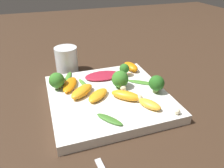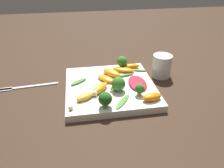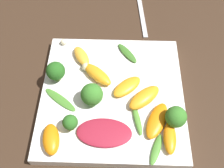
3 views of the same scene
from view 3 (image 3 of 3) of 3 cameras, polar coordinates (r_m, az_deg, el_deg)
ground_plane at (r=0.55m, az=0.08°, el=-3.15°), size 2.40×2.40×0.00m
plate at (r=0.54m, az=0.08°, el=-2.53°), size 0.29×0.29×0.02m
fork at (r=0.74m, az=6.13°, el=16.93°), size 0.03×0.20×0.01m
radicchio_leaf_0 at (r=0.49m, az=-1.71°, el=-10.53°), size 0.10×0.06×0.01m
orange_segment_0 at (r=0.50m, az=9.74°, el=-7.83°), size 0.06×0.09×0.01m
orange_segment_1 at (r=0.49m, az=12.48°, el=-11.40°), size 0.03×0.06×0.02m
orange_segment_2 at (r=0.52m, az=7.05°, el=-2.93°), size 0.08×0.07×0.02m
orange_segment_3 at (r=0.49m, az=-13.13°, el=-11.62°), size 0.04×0.06×0.02m
orange_segment_4 at (r=0.54m, az=-3.21°, el=2.12°), size 0.07×0.07×0.02m
orange_segment_5 at (r=0.53m, az=3.28°, el=-0.57°), size 0.07×0.07×0.02m
orange_segment_6 at (r=0.58m, az=-6.66°, el=6.07°), size 0.05×0.06×0.02m
broccoli_floret_0 at (r=0.48m, az=-9.07°, el=-8.30°), size 0.03×0.03×0.04m
broccoli_floret_1 at (r=0.49m, az=13.74°, el=-6.98°), size 0.04×0.04×0.05m
broccoli_floret_2 at (r=0.54m, az=-12.16°, el=2.73°), size 0.04×0.04×0.05m
broccoli_floret_3 at (r=0.50m, az=-4.40°, el=-2.29°), size 0.04×0.04×0.05m
arugula_sprig_0 at (r=0.59m, az=3.34°, el=6.73°), size 0.05×0.06×0.01m
arugula_sprig_1 at (r=0.48m, az=9.62°, el=-13.84°), size 0.03×0.06×0.01m
arugula_sprig_2 at (r=0.50m, az=5.50°, el=-7.66°), size 0.02×0.07×0.01m
arugula_sprig_3 at (r=0.53m, az=-11.21°, el=-3.37°), size 0.08×0.06×0.00m
macadamia_nut_0 at (r=0.56m, az=-5.72°, el=3.71°), size 0.02×0.02×0.02m
macadamia_nut_1 at (r=0.62m, az=-10.51°, el=9.00°), size 0.01×0.01×0.01m
macadamia_nut_2 at (r=0.53m, az=-4.32°, el=-1.36°), size 0.02×0.02×0.02m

